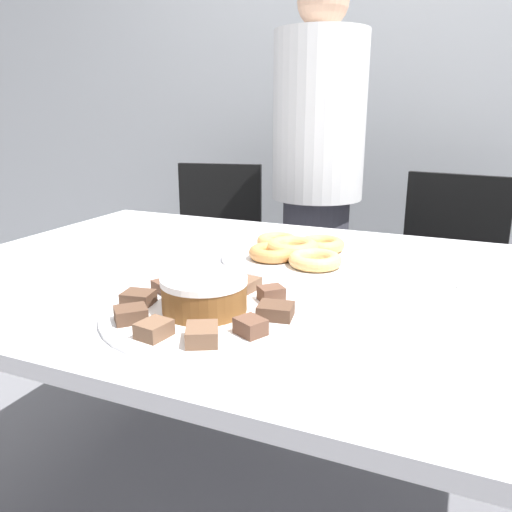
{
  "coord_description": "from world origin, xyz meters",
  "views": [
    {
      "loc": [
        0.39,
        -1.0,
        1.11
      ],
      "look_at": [
        -0.01,
        -0.06,
        0.81
      ],
      "focal_mm": 35.0,
      "sensor_mm": 36.0,
      "label": 1
    }
  ],
  "objects_px": {
    "person_standing": "(317,185)",
    "plate_donuts": "(293,257)",
    "office_chair_right": "(440,298)",
    "office_chair_left": "(213,268)",
    "frosted_cake": "(204,294)",
    "napkin": "(487,286)",
    "plate_cake": "(205,313)"
  },
  "relations": [
    {
      "from": "office_chair_left",
      "to": "plate_cake",
      "type": "height_order",
      "value": "office_chair_left"
    },
    {
      "from": "plate_cake",
      "to": "napkin",
      "type": "height_order",
      "value": "plate_cake"
    },
    {
      "from": "office_chair_right",
      "to": "frosted_cake",
      "type": "distance_m",
      "value": 1.32
    },
    {
      "from": "person_standing",
      "to": "frosted_cake",
      "type": "distance_m",
      "value": 1.17
    },
    {
      "from": "plate_donuts",
      "to": "napkin",
      "type": "bearing_deg",
      "value": -5.44
    },
    {
      "from": "plate_cake",
      "to": "person_standing",
      "type": "bearing_deg",
      "value": 96.57
    },
    {
      "from": "person_standing",
      "to": "plate_cake",
      "type": "distance_m",
      "value": 1.18
    },
    {
      "from": "frosted_cake",
      "to": "person_standing",
      "type": "bearing_deg",
      "value": 96.57
    },
    {
      "from": "plate_cake",
      "to": "office_chair_right",
      "type": "bearing_deg",
      "value": 73.4
    },
    {
      "from": "person_standing",
      "to": "plate_donuts",
      "type": "xyz_separation_m",
      "value": [
        0.16,
        -0.76,
        -0.07
      ]
    },
    {
      "from": "office_chair_left",
      "to": "plate_cake",
      "type": "bearing_deg",
      "value": -74.26
    },
    {
      "from": "plate_donuts",
      "to": "frosted_cake",
      "type": "xyz_separation_m",
      "value": [
        -0.03,
        -0.41,
        0.04
      ]
    },
    {
      "from": "office_chair_left",
      "to": "office_chair_right",
      "type": "relative_size",
      "value": 1.0
    },
    {
      "from": "plate_donuts",
      "to": "napkin",
      "type": "distance_m",
      "value": 0.45
    },
    {
      "from": "napkin",
      "to": "office_chair_left",
      "type": "bearing_deg",
      "value": 142.7
    },
    {
      "from": "office_chair_right",
      "to": "person_standing",
      "type": "bearing_deg",
      "value": -165.37
    },
    {
      "from": "office_chair_left",
      "to": "frosted_cake",
      "type": "distance_m",
      "value": 1.42
    },
    {
      "from": "office_chair_left",
      "to": "plate_donuts",
      "type": "xyz_separation_m",
      "value": [
        0.66,
        -0.8,
        0.34
      ]
    },
    {
      "from": "person_standing",
      "to": "office_chair_right",
      "type": "xyz_separation_m",
      "value": [
        0.5,
        0.05,
        -0.42
      ]
    },
    {
      "from": "plate_cake",
      "to": "plate_donuts",
      "type": "xyz_separation_m",
      "value": [
        0.03,
        0.41,
        0.0
      ]
    },
    {
      "from": "plate_donuts",
      "to": "napkin",
      "type": "relative_size",
      "value": 2.92
    },
    {
      "from": "person_standing",
      "to": "napkin",
      "type": "xyz_separation_m",
      "value": [
        0.61,
        -0.8,
        -0.08
      ]
    },
    {
      "from": "napkin",
      "to": "person_standing",
      "type": "bearing_deg",
      "value": 127.36
    },
    {
      "from": "office_chair_right",
      "to": "plate_donuts",
      "type": "distance_m",
      "value": 0.93
    },
    {
      "from": "frosted_cake",
      "to": "napkin",
      "type": "distance_m",
      "value": 0.6
    },
    {
      "from": "person_standing",
      "to": "napkin",
      "type": "relative_size",
      "value": 12.97
    },
    {
      "from": "person_standing",
      "to": "plate_donuts",
      "type": "distance_m",
      "value": 0.78
    },
    {
      "from": "person_standing",
      "to": "frosted_cake",
      "type": "height_order",
      "value": "person_standing"
    },
    {
      "from": "plate_donuts",
      "to": "office_chair_right",
      "type": "bearing_deg",
      "value": 67.43
    },
    {
      "from": "plate_cake",
      "to": "plate_donuts",
      "type": "distance_m",
      "value": 0.41
    },
    {
      "from": "office_chair_left",
      "to": "napkin",
      "type": "bearing_deg",
      "value": -49.13
    },
    {
      "from": "plate_cake",
      "to": "plate_donuts",
      "type": "bearing_deg",
      "value": 86.12
    }
  ]
}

